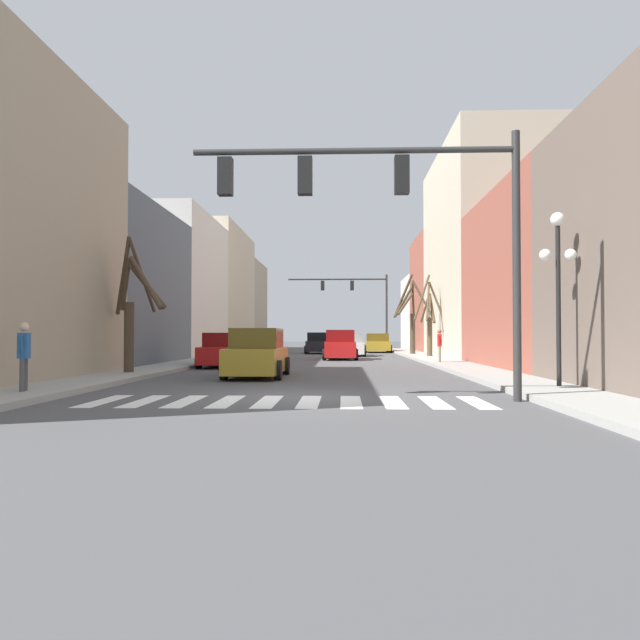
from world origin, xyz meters
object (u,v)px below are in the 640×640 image
Objects in this scene: pedestrian_waiting_at_curb at (24,350)px; pedestrian_on_right_sidewalk at (440,342)px; street_lamp_right_corner at (558,263)px; street_tree_left_far at (411,316)px; street_tree_right_near at (429,321)px; street_tree_left_near at (133,310)px; traffic_signal_near at (392,200)px; car_parked_left_far at (225,351)px; car_at_intersection at (319,344)px; car_driving_away_lane at (340,346)px; traffic_signal_far at (357,295)px; car_parked_left_mid at (257,354)px; car_driving_toward_lane at (350,345)px; car_parked_right_near at (377,343)px.

pedestrian_on_right_sidewalk is (12.01, 15.93, -0.01)m from pedestrian_waiting_at_curb.
street_lamp_right_corner is 0.80× the size of street_tree_left_far.
street_tree_left_far is 1.10× the size of street_tree_right_near.
street_lamp_right_corner is at bearing -22.99° from street_tree_left_near.
traffic_signal_near is at bearing -96.99° from street_tree_left_far.
car_parked_left_far is (-6.37, 14.06, -3.70)m from traffic_signal_near.
car_at_intersection is at bearing 94.83° from traffic_signal_near.
pedestrian_on_right_sidewalk is (4.79, -6.63, 0.28)m from car_driving_away_lane.
street_tree_left_far is at bearing 83.01° from traffic_signal_near.
car_parked_left_far is 2.61× the size of pedestrian_waiting_at_curb.
traffic_signal_near is at bearing -151.80° from street_lamp_right_corner.
street_tree_left_near is (-8.61, -32.65, -2.61)m from traffic_signal_far.
car_parked_left_mid is at bearing -3.38° from street_tree_left_near.
street_lamp_right_corner is 2.81× the size of pedestrian_on_right_sidewalk.
street_lamp_right_corner is 10.23m from car_parked_left_mid.
traffic_signal_far is at bearing 151.21° from car_at_intersection.
traffic_signal_far is 41.17m from pedestrian_waiting_at_curb.
street_tree_right_near reaches higher than car_parked_left_mid.
car_at_intersection is (1.08, 27.24, -0.02)m from car_parked_left_mid.
pedestrian_on_right_sidewalk is 14.76m from street_tree_left_near.
traffic_signal_near is 9.09m from pedestrian_waiting_at_curb.
car_driving_away_lane reaches higher than car_parked_left_far.
car_driving_toward_lane is 1.10× the size of car_parked_left_far.
car_at_intersection is at bearing -9.39° from car_parked_left_far.
car_parked_left_mid is 15.66m from car_driving_away_lane.
car_driving_toward_lane is at bearing 100.63° from street_lamp_right_corner.
traffic_signal_far is 2.07× the size of car_at_intersection.
traffic_signal_far is 16.39m from street_tree_right_near.
car_parked_left_far is 13.81m from pedestrian_waiting_at_curb.
street_tree_left_near is at bearing -119.13° from street_tree_left_far.
car_at_intersection is (3.43, 20.75, 0.04)m from car_parked_left_far.
car_parked_right_near is 8.85m from street_tree_left_far.
traffic_signal_near reaches higher than car_parked_right_near.
pedestrian_waiting_at_curb is (-2.08, -13.64, 0.37)m from car_parked_left_far.
car_parked_left_mid is 1.05× the size of car_driving_away_lane.
car_driving_toward_lane is 21.69m from car_parked_left_mid.
pedestrian_on_right_sidewalk is (-0.87, 13.97, -2.20)m from street_lamp_right_corner.
traffic_signal_near is 9.31m from car_parked_left_mid.
street_lamp_right_corner is at bearing 12.93° from pedestrian_on_right_sidewalk.
traffic_signal_near is 1.57× the size of car_driving_toward_lane.
street_lamp_right_corner is (4.43, 2.37, -1.14)m from traffic_signal_near.
car_driving_toward_lane is (-5.00, 26.61, -2.56)m from street_lamp_right_corner.
car_parked_left_far is at bearing 161.14° from car_parked_right_near.
pedestrian_on_right_sidewalk reaches higher than car_parked_left_far.
car_parked_left_mid is 6.90m from car_parked_left_far.
car_driving_toward_lane is 13.30m from pedestrian_on_right_sidewalk.
street_tree_left_near is (-7.20, -15.15, 1.53)m from car_driving_away_lane.
car_driving_away_lane is 11.96m from car_at_intersection.
street_lamp_right_corner is at bearing -175.69° from car_parked_right_near.
car_parked_right_near is at bearing 87.35° from traffic_signal_near.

